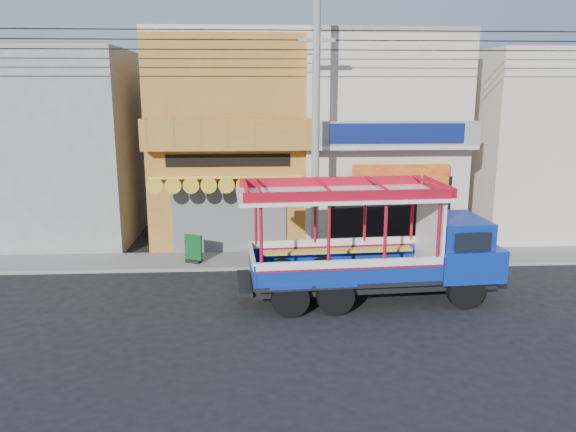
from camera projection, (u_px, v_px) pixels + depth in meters
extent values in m
plane|color=black|center=(360.00, 301.00, 16.45)|extent=(90.00, 90.00, 0.00)
cube|color=slate|center=(340.00, 259.00, 20.33)|extent=(30.00, 2.00, 0.12)
cube|color=#AE6B26|center=(231.00, 141.00, 23.14)|extent=(6.00, 6.00, 8.00)
cube|color=#595B5E|center=(229.00, 218.00, 20.77)|extent=(4.20, 0.10, 2.60)
cube|color=orange|center=(227.00, 177.00, 19.70)|extent=(5.20, 1.50, 0.31)
cube|color=#AE6B26|center=(227.00, 148.00, 19.87)|extent=(6.00, 0.70, 0.18)
cube|color=#AE6B26|center=(227.00, 132.00, 19.46)|extent=(6.00, 0.12, 0.95)
cube|color=black|center=(228.00, 160.00, 20.29)|extent=(4.50, 0.04, 0.45)
cube|color=beige|center=(229.00, 36.00, 22.25)|extent=(6.00, 6.00, 0.24)
cube|color=beige|center=(375.00, 140.00, 23.48)|extent=(6.00, 6.00, 8.00)
cube|color=black|center=(389.00, 214.00, 21.08)|extent=(4.60, 0.12, 2.80)
cube|color=orange|center=(401.00, 178.00, 20.52)|extent=(3.60, 0.05, 1.00)
cube|color=beige|center=(394.00, 147.00, 20.20)|extent=(6.00, 0.70, 0.18)
cube|color=gray|center=(397.00, 133.00, 19.80)|extent=(6.00, 0.12, 0.85)
cube|color=navy|center=(397.00, 133.00, 19.73)|extent=(4.80, 0.06, 0.70)
cube|color=gray|center=(378.00, 37.00, 22.58)|extent=(6.00, 6.00, 0.24)
cube|color=beige|center=(311.00, 148.00, 20.24)|extent=(0.35, 0.30, 8.00)
cube|color=gray|center=(59.00, 147.00, 22.80)|extent=(6.00, 6.00, 7.60)
cube|color=beige|center=(537.00, 144.00, 23.91)|extent=(6.00, 6.00, 7.60)
cylinder|color=gray|center=(316.00, 137.00, 18.62)|extent=(0.26, 0.26, 9.00)
cube|color=gray|center=(317.00, 40.00, 17.95)|extent=(1.20, 0.12, 0.12)
cylinder|color=black|center=(347.00, 50.00, 18.07)|extent=(28.00, 0.04, 0.04)
cylinder|color=black|center=(348.00, 40.00, 18.00)|extent=(28.00, 0.04, 0.04)
cylinder|color=black|center=(348.00, 30.00, 17.94)|extent=(28.00, 0.04, 0.04)
cylinder|color=black|center=(466.00, 291.00, 15.78)|extent=(1.05, 0.36, 1.04)
cylinder|color=black|center=(439.00, 269.00, 17.69)|extent=(1.05, 0.36, 1.04)
cylinder|color=black|center=(335.00, 296.00, 15.34)|extent=(1.05, 0.36, 1.04)
cylinder|color=black|center=(322.00, 274.00, 17.25)|extent=(1.05, 0.36, 1.04)
cylinder|color=black|center=(290.00, 298.00, 15.19)|extent=(1.05, 0.36, 1.04)
cylinder|color=black|center=(282.00, 275.00, 17.10)|extent=(1.05, 0.36, 1.04)
cube|color=black|center=(370.00, 279.00, 16.42)|extent=(7.07, 2.16, 0.29)
cube|color=#1033B2|center=(460.00, 257.00, 16.61)|extent=(2.01, 2.40, 0.93)
cube|color=#1033B2|center=(456.00, 230.00, 16.41)|extent=(1.58, 2.19, 0.78)
cube|color=black|center=(480.00, 231.00, 16.51)|extent=(0.18, 1.83, 0.57)
cube|color=black|center=(342.00, 274.00, 16.27)|extent=(5.27, 2.61, 0.12)
cube|color=#1033B2|center=(351.00, 274.00, 15.13)|extent=(5.13, 0.41, 0.62)
cube|color=white|center=(351.00, 264.00, 15.07)|extent=(5.13, 0.42, 0.23)
cube|color=#1033B2|center=(334.00, 251.00, 17.26)|extent=(5.13, 0.41, 0.62)
cube|color=white|center=(335.00, 242.00, 17.20)|extent=(5.13, 0.42, 0.23)
cylinder|color=red|center=(261.00, 235.00, 14.61)|extent=(0.10, 0.10, 1.66)
cylinder|color=red|center=(256.00, 217.00, 16.70)|extent=(0.10, 0.10, 1.66)
cube|color=white|center=(430.00, 232.00, 16.32)|extent=(0.22, 2.10, 2.33)
cube|color=white|center=(340.00, 195.00, 15.75)|extent=(5.91, 2.91, 0.10)
cube|color=red|center=(340.00, 188.00, 15.71)|extent=(5.70, 2.79, 0.27)
cube|color=black|center=(194.00, 261.00, 19.71)|extent=(0.62, 0.49, 0.10)
cube|color=#0C471B|center=(193.00, 247.00, 19.60)|extent=(0.63, 0.33, 0.90)
imported|color=#2A5217|center=(414.00, 245.00, 20.22)|extent=(1.11, 1.07, 0.94)
imported|color=#2A5217|center=(445.00, 244.00, 20.01)|extent=(0.79, 0.75, 1.13)
imported|color=#2A5217|center=(441.00, 241.00, 20.58)|extent=(0.79, 0.79, 1.00)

